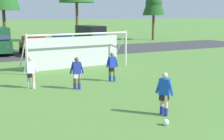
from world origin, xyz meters
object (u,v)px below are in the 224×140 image
(player_midfield_center, at_px, (164,94))
(parked_car_slot_center_left, at_px, (34,45))
(player_defender_far, at_px, (112,67))
(parked_car_slot_center_right, at_px, (91,37))
(soccer_ball, at_px, (166,122))
(soccer_goal, at_px, (76,50))
(player_trailing_back, at_px, (77,73))
(player_winger_right, at_px, (31,73))
(parked_car_slot_center, at_px, (62,42))

(player_midfield_center, bearing_deg, parked_car_slot_center_left, 89.94)
(player_midfield_center, height_order, player_defender_far, same)
(player_defender_far, bearing_deg, parked_car_slot_center_right, 70.20)
(soccer_ball, distance_m, soccer_goal, 12.31)
(player_midfield_center, xyz_separation_m, parked_car_slot_center_right, (6.68, 21.79, 0.52))
(player_trailing_back, distance_m, parked_car_slot_center_right, 18.31)
(player_winger_right, height_order, parked_car_slot_center_right, parked_car_slot_center_right)
(player_winger_right, distance_m, parked_car_slot_center_right, 18.20)
(player_defender_far, bearing_deg, soccer_ball, -103.17)
(player_winger_right, relative_size, parked_car_slot_center_right, 0.34)
(soccer_ball, height_order, parked_car_slot_center_right, parked_car_slot_center_right)
(player_defender_far, height_order, player_winger_right, same)
(player_trailing_back, relative_size, parked_car_slot_center_right, 0.34)
(parked_car_slot_center_left, bearing_deg, player_midfield_center, -90.06)
(player_trailing_back, distance_m, parked_car_slot_center, 16.98)
(player_trailing_back, height_order, parked_car_slot_center, parked_car_slot_center)
(player_winger_right, relative_size, parked_car_slot_center, 0.38)
(parked_car_slot_center_left, bearing_deg, player_winger_right, -104.42)
(player_defender_far, relative_size, parked_car_slot_center_right, 0.34)
(player_defender_far, height_order, parked_car_slot_center_right, parked_car_slot_center_right)
(soccer_ball, bearing_deg, parked_car_slot_center_right, 72.22)
(soccer_goal, xyz_separation_m, parked_car_slot_center_right, (5.82, 10.54, 0.05))
(player_defender_far, relative_size, player_trailing_back, 1.00)
(soccer_goal, xyz_separation_m, player_defender_far, (0.21, -5.05, -0.47))
(parked_car_slot_center_left, height_order, parked_car_slot_center, same)
(player_midfield_center, bearing_deg, player_winger_right, 117.08)
(player_defender_far, height_order, parked_car_slot_center, parked_car_slot_center)
(player_midfield_center, relative_size, player_winger_right, 1.00)
(player_midfield_center, relative_size, parked_car_slot_center, 0.38)
(player_winger_right, xyz_separation_m, parked_car_slot_center_right, (10.07, 15.15, 0.52))
(soccer_ball, relative_size, parked_car_slot_center_right, 0.05)
(parked_car_slot_center_right, bearing_deg, player_midfield_center, -107.04)
(player_defender_far, relative_size, parked_car_slot_center_left, 0.39)
(soccer_goal, bearing_deg, player_trailing_back, -110.85)
(parked_car_slot_center, height_order, parked_car_slot_center_right, parked_car_slot_center_right)
(player_trailing_back, bearing_deg, soccer_goal, 69.15)
(player_defender_far, height_order, player_trailing_back, same)
(player_winger_right, bearing_deg, parked_car_slot_center_right, 56.38)
(player_defender_far, xyz_separation_m, player_trailing_back, (-2.45, -0.84, 0.00))
(parked_car_slot_center, distance_m, parked_car_slot_center_right, 3.32)
(player_midfield_center, bearing_deg, player_trailing_back, 104.49)
(player_trailing_back, bearing_deg, player_defender_far, 18.86)
(soccer_ball, bearing_deg, player_winger_right, 110.29)
(player_midfield_center, height_order, player_winger_right, same)
(player_winger_right, height_order, parked_car_slot_center, parked_car_slot_center)
(parked_car_slot_center, bearing_deg, parked_car_slot_center_right, 2.34)
(soccer_goal, distance_m, parked_car_slot_center_right, 12.04)
(player_winger_right, distance_m, parked_car_slot_center, 16.48)
(soccer_ball, distance_m, parked_car_slot_center_left, 20.86)
(soccer_goal, distance_m, parked_car_slot_center_left, 8.72)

